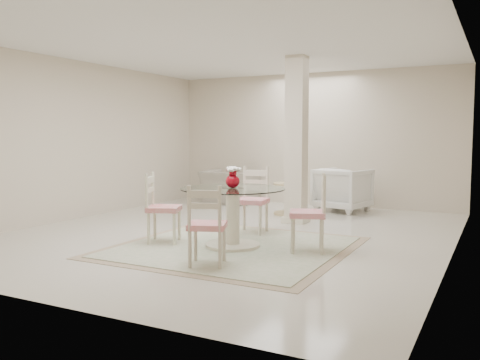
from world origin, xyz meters
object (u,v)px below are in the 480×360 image
at_px(column, 296,140).
at_px(side_table, 289,200).
at_px(dining_chair_west, 159,203).
at_px(recliner_taupe, 230,187).
at_px(armchair_white, 343,190).
at_px(dining_chair_south, 206,220).
at_px(dining_chair_north, 253,195).
at_px(red_vase, 233,177).
at_px(dining_table, 233,217).
at_px(dining_chair_east, 313,207).

height_order(column, side_table, column).
distance_m(dining_chair_west, recliner_taupe, 4.11).
bearing_deg(armchair_white, dining_chair_south, 101.74).
xyz_separation_m(dining_chair_west, armchair_white, (1.35, 3.94, -0.13)).
xyz_separation_m(dining_chair_south, side_table, (-0.60, 3.86, -0.26)).
xyz_separation_m(column, dining_chair_south, (0.18, -3.14, -0.83)).
xyz_separation_m(dining_chair_north, side_table, (-0.20, 1.87, -0.30)).
distance_m(column, red_vase, 2.20).
distance_m(dining_table, dining_chair_north, 1.03).
xyz_separation_m(dining_chair_west, side_table, (0.60, 3.08, -0.28)).
relative_size(column, dining_chair_south, 2.72).
distance_m(dining_table, dining_chair_south, 1.02).
bearing_deg(dining_chair_north, dining_table, -87.95).
bearing_deg(dining_chair_west, armchair_white, -41.99).
height_order(dining_chair_east, dining_chair_north, dining_chair_north).
relative_size(column, side_table, 4.70).
height_order(dining_table, side_table, dining_table).
height_order(recliner_taupe, side_table, recliner_taupe).
distance_m(dining_chair_south, armchair_white, 4.72).
xyz_separation_m(dining_chair_east, side_table, (-1.39, 2.66, -0.29)).
height_order(dining_chair_north, side_table, dining_chair_north).
bearing_deg(side_table, dining_chair_north, -83.99).
height_order(dining_chair_east, armchair_white, dining_chair_east).
bearing_deg(red_vase, dining_table, 146.31).
height_order(column, red_vase, column).
relative_size(recliner_taupe, armchair_white, 1.18).
bearing_deg(dining_chair_south, recliner_taupe, -85.82).
bearing_deg(dining_chair_east, dining_chair_north, -143.49).
distance_m(dining_table, armchair_white, 3.75).
xyz_separation_m(dining_table, armchair_white, (0.36, 3.73, 0.02)).
distance_m(dining_table, dining_chair_east, 1.03).
height_order(column, armchair_white, column).
bearing_deg(dining_chair_south, armchair_white, -113.34).
height_order(column, dining_chair_east, column).
height_order(dining_table, dining_chair_west, dining_chair_west).
bearing_deg(column, dining_chair_east, -63.47).
bearing_deg(dining_chair_west, column, -46.45).
bearing_deg(dining_chair_south, column, -108.23).
distance_m(column, dining_chair_north, 1.41).
distance_m(red_vase, recliner_taupe, 4.32).
height_order(dining_table, dining_chair_south, dining_chair_south).
relative_size(dining_chair_east, recliner_taupe, 0.99).
bearing_deg(recliner_taupe, dining_chair_west, 101.11).
xyz_separation_m(dining_table, red_vase, (0.00, -0.00, 0.52)).
relative_size(dining_table, recliner_taupe, 1.24).
height_order(dining_chair_east, dining_chair_south, dining_chair_east).
bearing_deg(dining_table, dining_chair_east, 11.71).
bearing_deg(side_table, armchair_white, 48.80).
xyz_separation_m(dining_table, dining_chair_north, (-0.19, 1.00, 0.17)).
xyz_separation_m(dining_chair_east, dining_chair_west, (-1.99, -0.42, -0.02)).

